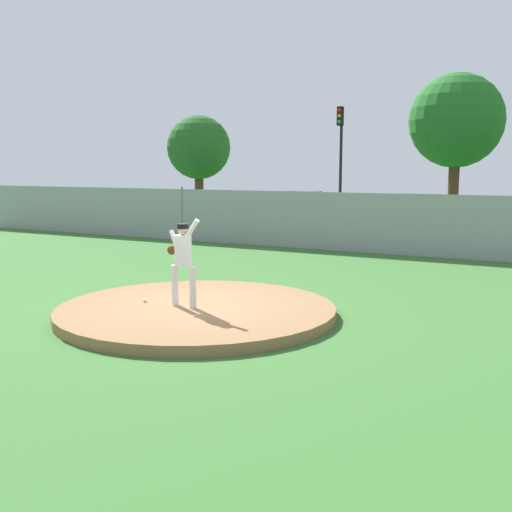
# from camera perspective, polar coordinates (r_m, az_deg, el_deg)

# --- Properties ---
(ground_plane) EXTENTS (80.00, 80.00, 0.00)m
(ground_plane) POSITION_cam_1_polar(r_m,az_deg,el_deg) (17.04, 5.77, -1.31)
(ground_plane) COLOR #386B2D
(asphalt_strip) EXTENTS (44.00, 7.00, 0.01)m
(asphalt_strip) POSITION_cam_1_polar(r_m,az_deg,el_deg) (25.03, 13.30, 1.58)
(asphalt_strip) COLOR #2B2B2D
(asphalt_strip) RESTS_ON ground_plane
(pitchers_mound) EXTENTS (5.33, 5.33, 0.19)m
(pitchers_mound) POSITION_cam_1_polar(r_m,az_deg,el_deg) (11.82, -5.56, -5.11)
(pitchers_mound) COLOR olive
(pitchers_mound) RESTS_ON ground_plane
(pitcher_youth) EXTENTS (0.78, 0.32, 1.70)m
(pitcher_youth) POSITION_cam_1_polar(r_m,az_deg,el_deg) (11.58, -6.85, 0.01)
(pitcher_youth) COLOR silver
(pitcher_youth) RESTS_ON pitchers_mound
(baseball) EXTENTS (0.07, 0.07, 0.07)m
(baseball) POSITION_cam_1_polar(r_m,az_deg,el_deg) (12.26, -10.34, -4.08)
(baseball) COLOR white
(baseball) RESTS_ON pitchers_mound
(chainlink_fence) EXTENTS (36.96, 0.07, 2.09)m
(chainlink_fence) POSITION_cam_1_polar(r_m,az_deg,el_deg) (20.64, 10.11, 3.07)
(chainlink_fence) COLOR gray
(chainlink_fence) RESTS_ON ground_plane
(parked_car_slate) EXTENTS (1.97, 4.56, 1.78)m
(parked_car_slate) POSITION_cam_1_polar(r_m,az_deg,el_deg) (26.36, 3.44, 3.96)
(parked_car_slate) COLOR slate
(parked_car_slate) RESTS_ON ground_plane
(parked_car_champagne) EXTENTS (2.10, 4.68, 1.64)m
(parked_car_champagne) POSITION_cam_1_polar(r_m,az_deg,el_deg) (28.33, -1.91, 4.17)
(parked_car_champagne) COLOR tan
(parked_car_champagne) RESTS_ON ground_plane
(parked_car_silver) EXTENTS (1.91, 4.22, 1.74)m
(parked_car_silver) POSITION_cam_1_polar(r_m,az_deg,el_deg) (25.32, 14.46, 3.49)
(parked_car_silver) COLOR #B7BABF
(parked_car_silver) RESTS_ON ground_plane
(traffic_light_near) EXTENTS (0.28, 0.46, 5.71)m
(traffic_light_near) POSITION_cam_1_polar(r_m,az_deg,el_deg) (30.35, 7.89, 10.13)
(traffic_light_near) COLOR black
(traffic_light_near) RESTS_ON ground_plane
(tree_broad_left) EXTENTS (4.00, 4.00, 6.07)m
(tree_broad_left) POSITION_cam_1_polar(r_m,az_deg,el_deg) (39.25, -5.38, 10.02)
(tree_broad_left) COLOR #4C331E
(tree_broad_left) RESTS_ON ground_plane
(tree_slender_far) EXTENTS (4.71, 4.71, 7.50)m
(tree_slender_far) POSITION_cam_1_polar(r_m,az_deg,el_deg) (32.92, 18.21, 11.87)
(tree_slender_far) COLOR #4C331E
(tree_slender_far) RESTS_ON ground_plane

